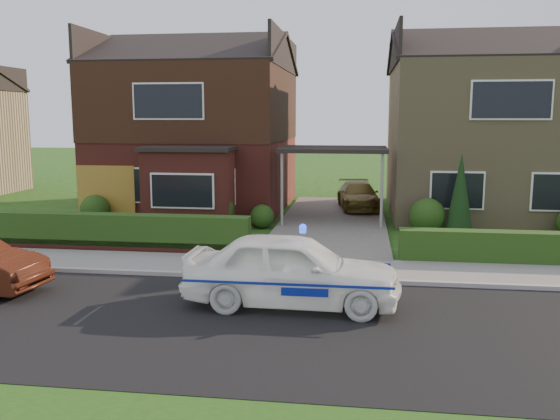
# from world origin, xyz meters

# --- Properties ---
(ground) EXTENTS (120.00, 120.00, 0.00)m
(ground) POSITION_xyz_m (0.00, 0.00, 0.00)
(ground) COLOR #154612
(ground) RESTS_ON ground
(road) EXTENTS (60.00, 6.00, 0.02)m
(road) POSITION_xyz_m (0.00, 0.00, 0.00)
(road) COLOR black
(road) RESTS_ON ground
(kerb) EXTENTS (60.00, 0.16, 0.12)m
(kerb) POSITION_xyz_m (0.00, 3.05, 0.06)
(kerb) COLOR #9E9993
(kerb) RESTS_ON ground
(sidewalk) EXTENTS (60.00, 2.00, 0.10)m
(sidewalk) POSITION_xyz_m (0.00, 4.10, 0.05)
(sidewalk) COLOR slate
(sidewalk) RESTS_ON ground
(driveway) EXTENTS (3.80, 12.00, 0.12)m
(driveway) POSITION_xyz_m (0.00, 11.00, 0.06)
(driveway) COLOR #666059
(driveway) RESTS_ON ground
(house_left) EXTENTS (7.50, 9.53, 7.25)m
(house_left) POSITION_xyz_m (-5.78, 13.90, 3.81)
(house_left) COLOR maroon
(house_left) RESTS_ON ground
(house_right) EXTENTS (7.50, 8.06, 7.25)m
(house_right) POSITION_xyz_m (5.80, 13.99, 3.66)
(house_right) COLOR #92805A
(house_right) RESTS_ON ground
(carport_link) EXTENTS (3.80, 3.00, 2.77)m
(carport_link) POSITION_xyz_m (0.00, 10.95, 2.66)
(carport_link) COLOR black
(carport_link) RESTS_ON ground
(garage_door) EXTENTS (2.20, 0.10, 2.10)m
(garage_door) POSITION_xyz_m (-8.25, 9.96, 1.05)
(garage_door) COLOR #956120
(garage_door) RESTS_ON ground
(dwarf_wall) EXTENTS (7.70, 0.25, 0.36)m
(dwarf_wall) POSITION_xyz_m (-5.80, 5.30, 0.18)
(dwarf_wall) COLOR maroon
(dwarf_wall) RESTS_ON ground
(hedge_left) EXTENTS (7.50, 0.55, 0.90)m
(hedge_left) POSITION_xyz_m (-5.80, 5.45, 0.00)
(hedge_left) COLOR black
(hedge_left) RESTS_ON ground
(hedge_right) EXTENTS (7.50, 0.55, 0.80)m
(hedge_right) POSITION_xyz_m (5.80, 5.35, 0.00)
(hedge_right) COLOR black
(hedge_right) RESTS_ON ground
(shrub_left_far) EXTENTS (1.08, 1.08, 1.08)m
(shrub_left_far) POSITION_xyz_m (-8.50, 9.50, 0.54)
(shrub_left_far) COLOR black
(shrub_left_far) RESTS_ON ground
(shrub_left_mid) EXTENTS (1.32, 1.32, 1.32)m
(shrub_left_mid) POSITION_xyz_m (-4.00, 9.30, 0.66)
(shrub_left_mid) COLOR black
(shrub_left_mid) RESTS_ON ground
(shrub_left_near) EXTENTS (0.84, 0.84, 0.84)m
(shrub_left_near) POSITION_xyz_m (-2.40, 9.60, 0.42)
(shrub_left_near) COLOR black
(shrub_left_near) RESTS_ON ground
(shrub_right_near) EXTENTS (1.20, 1.20, 1.20)m
(shrub_right_near) POSITION_xyz_m (3.20, 9.40, 0.60)
(shrub_right_near) COLOR black
(shrub_right_near) RESTS_ON ground
(conifer_a) EXTENTS (0.90, 0.90, 2.60)m
(conifer_a) POSITION_xyz_m (4.20, 9.20, 1.30)
(conifer_a) COLOR black
(conifer_a) RESTS_ON ground
(police_car) EXTENTS (4.07, 4.47, 1.67)m
(police_car) POSITION_xyz_m (-0.35, 1.20, 0.75)
(police_car) COLOR white
(police_car) RESTS_ON ground
(driveway_car) EXTENTS (2.00, 3.87, 1.08)m
(driveway_car) POSITION_xyz_m (0.90, 13.88, 0.66)
(driveway_car) COLOR brown
(driveway_car) RESTS_ON driveway
(potted_plant_a) EXTENTS (0.41, 0.34, 0.68)m
(potted_plant_a) POSITION_xyz_m (-6.97, 7.60, 0.34)
(potted_plant_a) COLOR gray
(potted_plant_a) RESTS_ON ground
(potted_plant_b) EXTENTS (0.51, 0.47, 0.73)m
(potted_plant_b) POSITION_xyz_m (-7.60, 6.00, 0.37)
(potted_plant_b) COLOR gray
(potted_plant_b) RESTS_ON ground
(potted_plant_c) EXTENTS (0.46, 0.46, 0.70)m
(potted_plant_c) POSITION_xyz_m (-2.50, 6.54, 0.35)
(potted_plant_c) COLOR gray
(potted_plant_c) RESTS_ON ground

